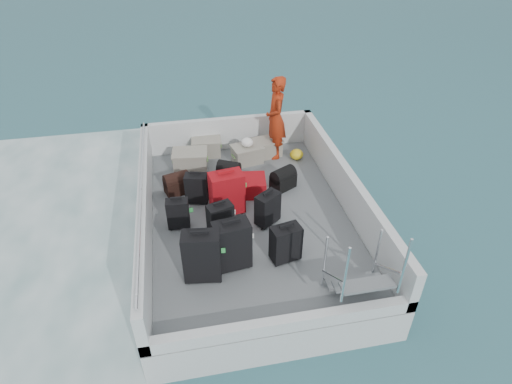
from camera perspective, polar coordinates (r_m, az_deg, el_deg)
ground at (r=7.84m, az=-0.84°, el=-6.55°), size 160.00×160.00×0.00m
ferry_hull at (r=7.64m, az=-0.85°, el=-4.88°), size 3.60×5.00×0.60m
deck at (r=7.45m, az=-0.88°, el=-3.05°), size 3.30×4.70×0.02m
deck_fittings at (r=7.02m, az=2.35°, el=-1.85°), size 3.60×5.00×0.90m
suitcase_0 at (r=6.11m, az=-7.22°, el=-8.57°), size 0.56×0.36×0.81m
suitcase_1 at (r=7.12m, az=-10.35°, el=-2.91°), size 0.37×0.23×0.54m
suitcase_2 at (r=7.65m, az=-7.92°, el=0.44°), size 0.43×0.32×0.56m
suitcase_3 at (r=6.24m, az=-3.22°, el=-7.15°), size 0.56×0.38×0.80m
suitcase_4 at (r=6.86m, az=-4.75°, el=-3.78°), size 0.45×0.34×0.59m
suitcase_5 at (r=7.29m, az=-3.89°, el=-0.19°), size 0.61×0.42×0.77m
suitcase_6 at (r=6.42m, az=3.98°, el=-6.91°), size 0.48×0.35×0.61m
suitcase_7 at (r=7.08m, az=1.57°, el=-2.28°), size 0.47×0.43×0.58m
suitcase_8 at (r=7.88m, az=-1.59°, el=0.84°), size 0.85×0.62×0.31m
duffel_0 at (r=8.02m, az=-10.47°, el=0.93°), size 0.51×0.42×0.32m
duffel_1 at (r=8.24m, az=-3.64°, el=2.50°), size 0.51×0.46×0.32m
duffel_2 at (r=8.03m, az=3.64°, el=1.57°), size 0.53×0.48×0.32m
crate_0 at (r=8.63m, az=-8.73°, el=4.06°), size 0.69×0.51×0.39m
crate_1 at (r=9.12m, az=-6.60°, el=5.91°), size 0.60×0.44×0.34m
crate_2 at (r=8.80m, az=-1.17°, el=4.97°), size 0.64×0.50×0.34m
crate_3 at (r=9.04m, az=1.42°, el=5.85°), size 0.64×0.50×0.34m
yellow_bag at (r=8.98m, az=5.42°, el=5.02°), size 0.28×0.26×0.22m
white_bag at (r=8.67m, az=-1.19°, el=6.47°), size 0.24×0.24×0.18m
passenger at (r=8.74m, az=2.66°, el=9.80°), size 0.44×0.65×1.71m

